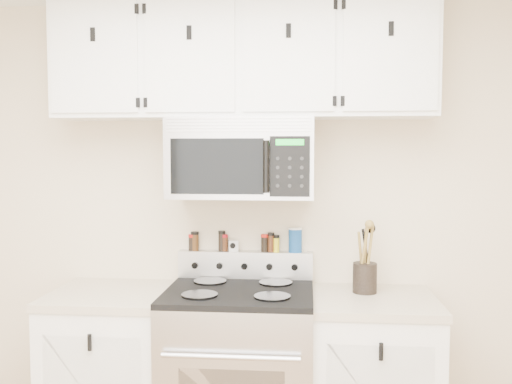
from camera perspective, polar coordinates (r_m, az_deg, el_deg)
back_wall at (r=3.25m, az=-1.01°, el=-3.25°), size 3.50×0.01×2.50m
range at (r=3.14m, az=-1.65°, el=-17.95°), size 0.76×0.65×1.10m
base_cabinet_left at (r=3.32m, az=-14.09°, el=-17.31°), size 0.64×0.62×0.92m
base_cabinet_right at (r=3.17m, az=11.56°, el=-18.32°), size 0.64×0.62×0.92m
microwave at (r=3.04m, az=-1.40°, el=3.42°), size 0.76×0.44×0.42m
upper_cabinets at (r=3.10m, az=-1.37°, el=13.08°), size 2.00×0.35×0.62m
utensil_crock at (r=3.09m, az=10.83°, el=-8.18°), size 0.13×0.13×0.37m
kitchen_timer at (r=3.25m, az=-2.30°, el=-5.39°), size 0.06×0.06×0.06m
salt_canister at (r=3.21m, az=3.94°, el=-4.80°), size 0.08×0.08×0.14m
spice_jar_0 at (r=3.28m, az=-6.40°, el=-5.03°), size 0.04×0.04×0.09m
spice_jar_1 at (r=3.28m, az=-6.13°, el=-4.89°), size 0.05×0.05×0.11m
spice_jar_2 at (r=3.25m, az=-3.44°, el=-4.89°), size 0.04×0.04×0.12m
spice_jar_3 at (r=3.25m, az=-3.17°, el=-5.08°), size 0.04×0.04×0.09m
spice_jar_4 at (r=3.22m, az=0.87°, el=-5.11°), size 0.04×0.04×0.10m
spice_jar_5 at (r=3.22m, az=1.50°, el=-5.03°), size 0.04×0.04×0.11m
spice_jar_6 at (r=3.22m, az=2.04°, el=-5.15°), size 0.04×0.04×0.10m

